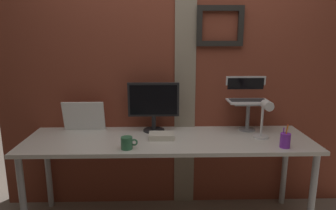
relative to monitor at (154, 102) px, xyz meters
name	(u,v)px	position (x,y,z in m)	size (l,w,h in m)	color
brick_wall_back	(179,62)	(0.22, 0.18, 0.32)	(3.16, 0.16, 2.61)	brown
desk	(168,146)	(0.12, -0.20, -0.32)	(2.27, 0.64, 0.73)	silver
monitor	(154,102)	(0.00, 0.00, 0.00)	(0.43, 0.18, 0.42)	black
laptop_stand	(248,111)	(0.81, 0.00, -0.08)	(0.28, 0.22, 0.25)	gray
laptop	(247,95)	(0.81, 0.06, 0.05)	(0.35, 0.25, 0.21)	white
whiteboard_panel	(84,116)	(-0.60, 0.03, -0.12)	(0.35, 0.02, 0.26)	white
desk_lamp	(265,116)	(0.86, -0.26, -0.05)	(0.12, 0.20, 0.32)	white
pen_cup	(285,140)	(0.96, -0.42, -0.19)	(0.07, 0.07, 0.18)	purple
coffee_mug	(127,143)	(-0.18, -0.42, -0.20)	(0.12, 0.08, 0.09)	#33724C
paper_clutter_stack	(162,136)	(0.07, -0.20, -0.23)	(0.20, 0.14, 0.04)	silver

